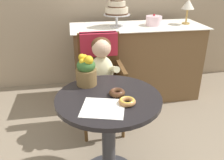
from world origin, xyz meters
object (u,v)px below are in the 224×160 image
object	(u,v)px
cafe_table	(109,123)
flower_vase	(86,70)
donut_mid	(117,92)
table_lamp	(188,5)
tiered_cake_stand	(117,9)
wicker_chair	(100,67)
seated_child	(102,69)
donut_front	(127,101)
round_layer_cake	(154,21)

from	to	relation	value
cafe_table	flower_vase	size ratio (longest dim) A/B	3.07
donut_mid	flower_vase	distance (m)	0.29
donut_mid	table_lamp	size ratio (longest dim) A/B	0.38
cafe_table	tiered_cake_stand	xyz separation A→B (m)	(0.30, 1.30, 0.59)
donut_mid	tiered_cake_stand	world-z (taller)	tiered_cake_stand
wicker_chair	table_lamp	world-z (taller)	table_lamp
wicker_chair	seated_child	xyz separation A→B (m)	(0.00, -0.16, 0.04)
cafe_table	wicker_chair	world-z (taller)	wicker_chair
seated_child	donut_front	size ratio (longest dim) A/B	6.56
cafe_table	wicker_chair	bearing A→B (deg)	87.36
wicker_chair	donut_mid	distance (m)	0.74
donut_front	donut_mid	distance (m)	0.13
flower_vase	table_lamp	world-z (taller)	table_lamp
wicker_chair	round_layer_cake	world-z (taller)	round_layer_cake
wicker_chair	donut_front	size ratio (longest dim) A/B	8.62
wicker_chair	donut_front	bearing A→B (deg)	-91.16
cafe_table	round_layer_cake	bearing A→B (deg)	60.31
tiered_cake_stand	donut_front	bearing A→B (deg)	-97.98
donut_front	tiered_cake_stand	xyz separation A→B (m)	(0.20, 1.42, 0.36)
tiered_cake_stand	donut_mid	bearing A→B (deg)	-100.51
cafe_table	table_lamp	xyz separation A→B (m)	(1.14, 1.29, 0.61)
table_lamp	flower_vase	bearing A→B (deg)	-139.51
flower_vase	round_layer_cake	size ratio (longest dim) A/B	1.27
round_layer_cake	donut_mid	bearing A→B (deg)	-117.78
flower_vase	round_layer_cake	world-z (taller)	round_layer_cake
cafe_table	flower_vase	world-z (taller)	flower_vase
seated_child	wicker_chair	bearing A→B (deg)	90.00
seated_child	round_layer_cake	xyz separation A→B (m)	(0.70, 0.71, 0.28)
cafe_table	donut_mid	world-z (taller)	donut_mid
donut_mid	round_layer_cake	size ratio (longest dim) A/B	0.59
round_layer_cake	table_lamp	distance (m)	0.43
donut_mid	seated_child	bearing A→B (deg)	92.67
donut_front	cafe_table	bearing A→B (deg)	131.47
wicker_chair	table_lamp	bearing A→B (deg)	21.03
seated_child	tiered_cake_stand	distance (m)	0.87
cafe_table	seated_child	size ratio (longest dim) A/B	0.99
tiered_cake_stand	table_lamp	size ratio (longest dim) A/B	1.18
wicker_chair	tiered_cake_stand	world-z (taller)	tiered_cake_stand
donut_mid	flower_vase	size ratio (longest dim) A/B	0.46
donut_mid	round_layer_cake	xyz separation A→B (m)	(0.68, 1.28, 0.21)
cafe_table	seated_child	world-z (taller)	seated_child
flower_vase	table_lamp	xyz separation A→B (m)	(1.27, 1.08, 0.28)
seated_child	table_lamp	world-z (taller)	table_lamp
tiered_cake_stand	cafe_table	bearing A→B (deg)	-103.01
donut_front	donut_mid	xyz separation A→B (m)	(-0.04, 0.12, 0.00)
donut_front	round_layer_cake	distance (m)	1.56
flower_vase	tiered_cake_stand	xyz separation A→B (m)	(0.43, 1.09, 0.27)
seated_child	donut_mid	xyz separation A→B (m)	(0.03, -0.57, 0.06)
seated_child	flower_vase	bearing A→B (deg)	-113.64
donut_front	donut_mid	bearing A→B (deg)	108.38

